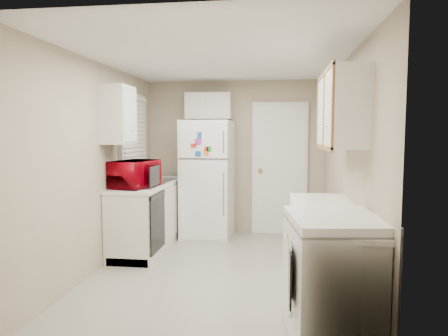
# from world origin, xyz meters

# --- Properties ---
(floor) EXTENTS (3.80, 3.80, 0.00)m
(floor) POSITION_xyz_m (0.00, 0.00, 0.00)
(floor) COLOR #B6B4A6
(floor) RESTS_ON ground
(ceiling) EXTENTS (3.80, 3.80, 0.00)m
(ceiling) POSITION_xyz_m (0.00, 0.00, 2.40)
(ceiling) COLOR white
(ceiling) RESTS_ON floor
(wall_left) EXTENTS (3.80, 3.80, 0.00)m
(wall_left) POSITION_xyz_m (-1.40, 0.00, 1.20)
(wall_left) COLOR tan
(wall_left) RESTS_ON floor
(wall_right) EXTENTS (3.80, 3.80, 0.00)m
(wall_right) POSITION_xyz_m (1.40, 0.00, 1.20)
(wall_right) COLOR tan
(wall_right) RESTS_ON floor
(wall_back) EXTENTS (2.80, 2.80, 0.00)m
(wall_back) POSITION_xyz_m (0.00, 1.90, 1.20)
(wall_back) COLOR tan
(wall_back) RESTS_ON floor
(wall_front) EXTENTS (2.80, 2.80, 0.00)m
(wall_front) POSITION_xyz_m (0.00, -1.90, 1.20)
(wall_front) COLOR tan
(wall_front) RESTS_ON floor
(left_counter) EXTENTS (0.60, 1.80, 0.90)m
(left_counter) POSITION_xyz_m (-1.10, 0.90, 0.45)
(left_counter) COLOR silver
(left_counter) RESTS_ON floor
(dishwasher) EXTENTS (0.03, 0.58, 0.72)m
(dishwasher) POSITION_xyz_m (-0.81, 0.30, 0.49)
(dishwasher) COLOR black
(dishwasher) RESTS_ON floor
(sink) EXTENTS (0.54, 0.74, 0.16)m
(sink) POSITION_xyz_m (-1.10, 1.05, 0.86)
(sink) COLOR gray
(sink) RESTS_ON left_counter
(microwave) EXTENTS (0.67, 0.46, 0.41)m
(microwave) POSITION_xyz_m (-1.12, 0.40, 1.05)
(microwave) COLOR #90000D
(microwave) RESTS_ON left_counter
(soap_bottle) EXTENTS (0.10, 0.10, 0.19)m
(soap_bottle) POSITION_xyz_m (-1.10, 1.27, 1.00)
(soap_bottle) COLOR white
(soap_bottle) RESTS_ON left_counter
(window_blinds) EXTENTS (0.10, 0.98, 1.08)m
(window_blinds) POSITION_xyz_m (-1.36, 1.05, 1.60)
(window_blinds) COLOR silver
(window_blinds) RESTS_ON wall_left
(upper_cabinet_left) EXTENTS (0.30, 0.45, 0.70)m
(upper_cabinet_left) POSITION_xyz_m (-1.25, 0.22, 1.80)
(upper_cabinet_left) COLOR silver
(upper_cabinet_left) RESTS_ON wall_left
(refrigerator) EXTENTS (0.76, 0.74, 1.77)m
(refrigerator) POSITION_xyz_m (-0.38, 1.51, 0.89)
(refrigerator) COLOR white
(refrigerator) RESTS_ON floor
(cabinet_over_fridge) EXTENTS (0.70, 0.30, 0.40)m
(cabinet_over_fridge) POSITION_xyz_m (-0.40, 1.75, 2.00)
(cabinet_over_fridge) COLOR silver
(cabinet_over_fridge) RESTS_ON wall_back
(interior_door) EXTENTS (0.86, 0.06, 2.08)m
(interior_door) POSITION_xyz_m (0.70, 1.86, 1.02)
(interior_door) COLOR white
(interior_door) RESTS_ON floor
(right_counter) EXTENTS (0.60, 2.00, 0.90)m
(right_counter) POSITION_xyz_m (1.10, -0.80, 0.45)
(right_counter) COLOR silver
(right_counter) RESTS_ON floor
(stove) EXTENTS (0.76, 0.89, 0.98)m
(stove) POSITION_xyz_m (1.08, -1.40, 0.49)
(stove) COLOR white
(stove) RESTS_ON floor
(upper_cabinet_right) EXTENTS (0.30, 1.20, 0.70)m
(upper_cabinet_right) POSITION_xyz_m (1.25, -0.50, 1.80)
(upper_cabinet_right) COLOR silver
(upper_cabinet_right) RESTS_ON wall_right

